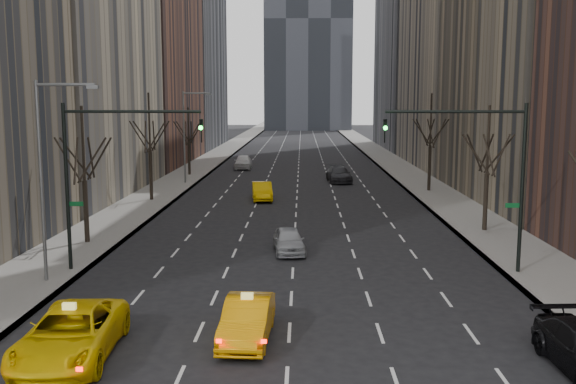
{
  "coord_description": "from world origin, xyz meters",
  "views": [
    {
      "loc": [
        0.44,
        -18.09,
        8.27
      ],
      "look_at": [
        -0.3,
        15.19,
        3.5
      ],
      "focal_mm": 40.0,
      "sensor_mm": 36.0,
      "label": 1
    }
  ],
  "objects": [
    {
      "name": "traffic_mast_right",
      "position": [
        9.11,
        12.0,
        5.49
      ],
      "size": [
        6.69,
        0.39,
        8.0
      ],
      "color": "black",
      "rests_on": "ground"
    },
    {
      "name": "streetlight_near",
      "position": [
        -10.84,
        10.0,
        5.62
      ],
      "size": [
        2.83,
        0.22,
        9.0
      ],
      "color": "slate",
      "rests_on": "ground"
    },
    {
      "name": "tree_lw_b",
      "position": [
        -12.0,
        18.0,
        3.72
      ],
      "size": [
        3.36,
        3.5,
        7.82
      ],
      "color": "black",
      "rests_on": "ground"
    },
    {
      "name": "tree_lw_d",
      "position": [
        -12.0,
        52.0,
        3.56
      ],
      "size": [
        3.36,
        3.5,
        7.36
      ],
      "color": "black",
      "rests_on": "ground"
    },
    {
      "name": "sidewalk_left",
      "position": [
        -12.25,
        70.0,
        0.07
      ],
      "size": [
        4.5,
        320.0,
        0.15
      ],
      "primitive_type": "cube",
      "color": "slate",
      "rests_on": "ground"
    },
    {
      "name": "far_suv_grey",
      "position": [
        4.2,
        46.91,
        0.79
      ],
      "size": [
        2.68,
        5.61,
        1.58
      ],
      "primitive_type": "imported",
      "rotation": [
        0.0,
        0.0,
        0.09
      ],
      "color": "#29292D",
      "rests_on": "ground"
    },
    {
      "name": "streetlight_far",
      "position": [
        -10.84,
        45.0,
        5.62
      ],
      "size": [
        2.83,
        0.22,
        9.0
      ],
      "color": "slate",
      "rests_on": "ground"
    },
    {
      "name": "far_taxi",
      "position": [
        -2.89,
        34.82,
        0.75
      ],
      "size": [
        2.07,
        4.68,
        1.49
      ],
      "primitive_type": "imported",
      "rotation": [
        0.0,
        0.0,
        0.11
      ],
      "color": "#E8B004",
      "rests_on": "ground"
    },
    {
      "name": "silver_sedan_ahead",
      "position": [
        -0.28,
        16.22,
        0.68
      ],
      "size": [
        2.04,
        4.15,
        1.36
      ],
      "primitive_type": "imported",
      "rotation": [
        0.0,
        0.0,
        0.11
      ],
      "color": "#92949A",
      "rests_on": "ground"
    },
    {
      "name": "taxi_sedan",
      "position": [
        -1.44,
        3.24,
        0.74
      ],
      "size": [
        1.77,
        4.54,
        1.47
      ],
      "primitive_type": "imported",
      "rotation": [
        0.0,
        0.0,
        -0.05
      ],
      "color": "orange",
      "rests_on": "ground"
    },
    {
      "name": "traffic_mast_left",
      "position": [
        -9.11,
        12.0,
        5.49
      ],
      "size": [
        6.69,
        0.39,
        8.0
      ],
      "color": "black",
      "rests_on": "ground"
    },
    {
      "name": "ground",
      "position": [
        0.0,
        0.0,
        0.0
      ],
      "size": [
        400.0,
        400.0,
        0.0
      ],
      "primitive_type": "plane",
      "color": "black",
      "rests_on": "ground"
    },
    {
      "name": "taxi_suv",
      "position": [
        -6.99,
        1.51,
        0.82
      ],
      "size": [
        3.01,
        6.02,
        1.64
      ],
      "primitive_type": "imported",
      "rotation": [
        0.0,
        0.0,
        0.05
      ],
      "color": "yellow",
      "rests_on": "ground"
    },
    {
      "name": "tree_rw_b",
      "position": [
        12.0,
        22.0,
        3.72
      ],
      "size": [
        3.36,
        3.5,
        7.82
      ],
      "color": "black",
      "rests_on": "ground"
    },
    {
      "name": "tree_lw_c",
      "position": [
        -12.0,
        34.0,
        4.04
      ],
      "size": [
        3.36,
        3.5,
        8.74
      ],
      "color": "black",
      "rests_on": "ground"
    },
    {
      "name": "tree_rw_c",
      "position": [
        12.0,
        40.0,
        4.04
      ],
      "size": [
        3.36,
        3.5,
        8.74
      ],
      "color": "black",
      "rests_on": "ground"
    },
    {
      "name": "sidewalk_right",
      "position": [
        12.25,
        70.0,
        0.07
      ],
      "size": [
        4.5,
        320.0,
        0.15
      ],
      "primitive_type": "cube",
      "color": "slate",
      "rests_on": "ground"
    },
    {
      "name": "far_car_white",
      "position": [
        -6.72,
        59.37,
        0.85
      ],
      "size": [
        2.21,
        5.08,
        1.71
      ],
      "primitive_type": "imported",
      "rotation": [
        0.0,
        0.0,
        0.04
      ],
      "color": "silver",
      "rests_on": "ground"
    }
  ]
}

